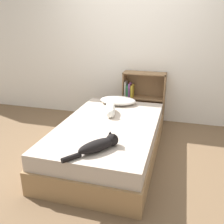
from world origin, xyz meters
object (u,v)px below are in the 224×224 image
pillow (118,100)px  bookshelf (142,96)px  cat_light (110,109)px  cat_dark (100,145)px  bed (109,140)px

pillow → bookshelf: size_ratio=0.64×
cat_light → bookshelf: 1.04m
pillow → cat_light: size_ratio=0.98×
cat_light → bookshelf: size_ratio=0.65×
cat_dark → pillow: bearing=44.9°
bed → bookshelf: (0.21, 1.33, 0.22)m
pillow → bookshelf: bearing=61.2°
bed → pillow: size_ratio=3.67×
cat_light → bookshelf: bearing=147.6°
bed → pillow: bearing=96.3°
bed → bookshelf: bookshelf is taller
pillow → bookshelf: 0.61m
bed → cat_light: 0.45m
pillow → bed: bearing=-83.7°
cat_dark → cat_light: bearing=47.7°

